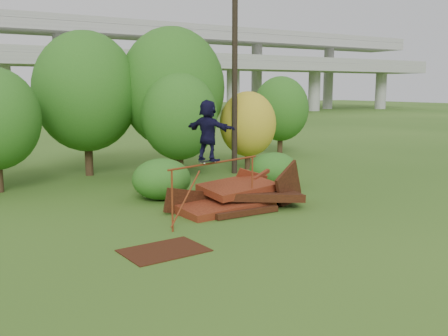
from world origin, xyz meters
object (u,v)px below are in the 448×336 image
skater (208,130)px  flat_plate (164,250)px  scrap_pile (239,197)px  utility_pole (235,71)px

skater → flat_plate: bearing=104.5°
scrap_pile → utility_pole: size_ratio=0.56×
utility_pole → skater: bearing=-127.5°
skater → scrap_pile: bearing=-83.7°
utility_pole → flat_plate: bearing=-130.9°
scrap_pile → utility_pole: bearing=58.9°
scrap_pile → skater: size_ratio=2.92×
flat_plate → utility_pole: utility_pole is taller
skater → flat_plate: size_ratio=0.90×
skater → utility_pole: (5.70, 7.44, 2.13)m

